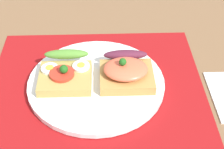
# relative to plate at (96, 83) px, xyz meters

# --- Properties ---
(ground_plane) EXTENTS (1.20, 0.90, 0.03)m
(ground_plane) POSITION_rel_plate_xyz_m (0.00, 0.00, -0.02)
(ground_plane) COLOR brown
(placemat) EXTENTS (0.41, 0.35, 0.00)m
(placemat) POSITION_rel_plate_xyz_m (0.00, 0.00, -0.01)
(placemat) COLOR maroon
(placemat) RESTS_ON ground_plane
(plate) EXTENTS (0.26, 0.26, 0.01)m
(plate) POSITION_rel_plate_xyz_m (0.00, 0.00, 0.00)
(plate) COLOR white
(plate) RESTS_ON placemat
(sandwich_egg_tomato) EXTENTS (0.10, 0.10, 0.04)m
(sandwich_egg_tomato) POSITION_rel_plate_xyz_m (-0.06, 0.01, 0.02)
(sandwich_egg_tomato) COLOR #A38D48
(sandwich_egg_tomato) RESTS_ON plate
(sandwich_salmon) EXTENTS (0.10, 0.10, 0.05)m
(sandwich_salmon) POSITION_rel_plate_xyz_m (0.06, 0.00, 0.02)
(sandwich_salmon) COLOR #B28443
(sandwich_salmon) RESTS_ON plate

